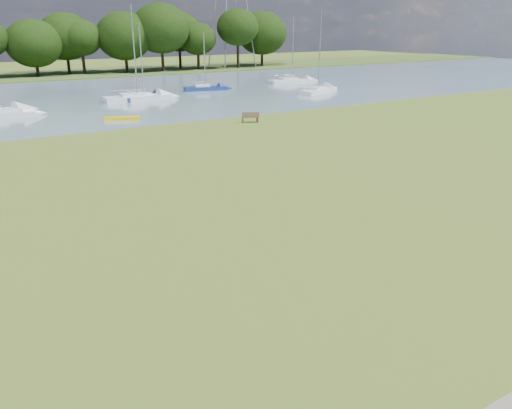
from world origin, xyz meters
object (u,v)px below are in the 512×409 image
sailboat_0 (205,87)px  sailboat_3 (144,95)px  sailboat_5 (137,96)px  sailboat_7 (318,89)px  riverbank_bench (250,117)px  kayak (122,118)px  sailboat_4 (292,80)px

sailboat_0 → sailboat_3: sailboat_3 is taller
sailboat_0 → sailboat_5: 11.11m
sailboat_0 → sailboat_7: 14.12m
riverbank_bench → sailboat_0: bearing=92.2°
kayak → sailboat_3: bearing=81.7°
kayak → sailboat_4: size_ratio=0.33×
sailboat_4 → sailboat_5: size_ratio=0.92×
sailboat_3 → sailboat_4: size_ratio=0.89×
kayak → sailboat_5: bearing=84.4°
kayak → sailboat_5: 11.87m
sailboat_0 → sailboat_7: (10.65, -9.27, 0.02)m
kayak → sailboat_0: sailboat_0 is taller
sailboat_5 → sailboat_4: bearing=14.0°
kayak → riverbank_bench: bearing=-16.3°
sailboat_0 → kayak: bearing=-123.6°
riverbank_bench → sailboat_4: bearing=66.4°
sailboat_5 → kayak: bearing=-113.3°
sailboat_4 → sailboat_3: bearing=-160.9°
riverbank_bench → sailboat_0: sailboat_0 is taller
sailboat_0 → sailboat_5: bearing=-145.4°
sailboat_4 → sailboat_0: bearing=-168.3°
sailboat_4 → sailboat_7: 10.74m
sailboat_4 → sailboat_5: 24.82m
kayak → sailboat_7: 26.60m
sailboat_0 → sailboat_3: size_ratio=0.85×
kayak → sailboat_0: bearing=64.1°
sailboat_4 → sailboat_7: sailboat_7 is taller
riverbank_bench → sailboat_7: size_ratio=0.16×
sailboat_4 → sailboat_7: bearing=-100.3°
sailboat_3 → sailboat_4: sailboat_4 is taller
sailboat_5 → riverbank_bench: bearing=-75.1°
sailboat_3 → sailboat_7: bearing=-35.4°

